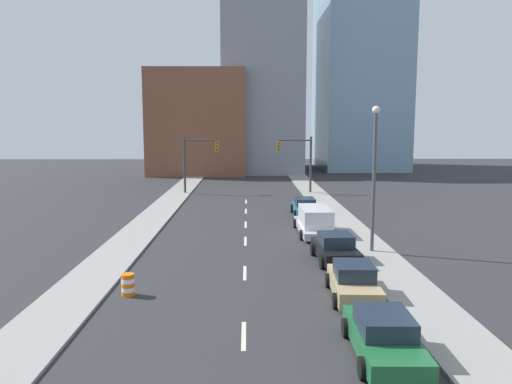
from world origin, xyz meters
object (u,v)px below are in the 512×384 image
sedan_tan (354,282)px  sedan_teal (305,207)px  box_truck_silver (315,221)px  traffic_signal_right (301,157)px  traffic_barrel (128,285)px  street_lamp (374,169)px  sedan_green (384,336)px  traffic_signal_left (194,157)px  sedan_black (336,249)px

sedan_tan → sedan_teal: size_ratio=0.92×
box_truck_silver → sedan_tan: bearing=-90.8°
traffic_signal_right → traffic_barrel: traffic_signal_right is taller
traffic_barrel → sedan_teal: bearing=62.7°
street_lamp → sedan_green: size_ratio=1.77×
sedan_green → box_truck_silver: bearing=90.7°
traffic_barrel → sedan_tan: bearing=-2.4°
traffic_signal_right → traffic_signal_left: bearing=180.0°
traffic_signal_right → sedan_black: traffic_signal_right is taller
box_truck_silver → traffic_barrel: bearing=-129.4°
sedan_green → sedan_black: size_ratio=1.08×
sedan_green → sedan_teal: sedan_teal is taller
traffic_barrel → sedan_tan: size_ratio=0.22×
street_lamp → box_truck_silver: (-2.58, 5.03, -3.94)m
traffic_signal_right → traffic_barrel: size_ratio=6.36×
traffic_signal_left → sedan_tan: (10.09, -32.41, -3.21)m
sedan_tan → box_truck_silver: 12.41m
traffic_signal_left → sedan_teal: traffic_signal_left is taller
sedan_black → sedan_teal: size_ratio=0.92×
traffic_barrel → traffic_signal_left: bearing=90.9°
box_truck_silver → sedan_teal: 6.88m
traffic_signal_right → sedan_teal: (-1.05, -13.13, -3.22)m
traffic_signal_right → box_truck_silver: size_ratio=0.97×
traffic_barrel → sedan_tan: (9.60, -0.41, 0.20)m
traffic_signal_left → traffic_signal_right: size_ratio=1.00×
sedan_green → sedan_black: 11.03m
traffic_signal_right → sedan_black: (-0.98, -26.78, -3.19)m
traffic_signal_right → traffic_barrel: (-10.79, -32.00, -3.40)m
street_lamp → box_truck_silver: 6.90m
traffic_signal_right → sedan_green: bearing=-92.1°
street_lamp → sedan_tan: street_lamp is taller
traffic_barrel → box_truck_silver: size_ratio=0.15×
sedan_green → traffic_signal_left: bearing=106.1°
street_lamp → sedan_black: 5.07m
sedan_tan → sedan_teal: 19.28m
sedan_green → traffic_signal_right: bearing=89.3°
traffic_signal_left → box_truck_silver: 22.61m
sedan_black → traffic_barrel: bearing=-155.0°
traffic_signal_left → box_truck_silver: size_ratio=0.97×
sedan_teal → box_truck_silver: bearing=-91.1°
traffic_signal_left → traffic_signal_right: (11.28, 0.00, 0.00)m
traffic_signal_right → box_truck_silver: traffic_signal_right is taller
traffic_barrel → sedan_tan: sedan_tan is taller
sedan_tan → traffic_signal_left: bearing=110.0°
traffic_signal_left → street_lamp: bearing=-63.1°
traffic_signal_left → sedan_black: 28.88m
street_lamp → sedan_black: (-2.39, -1.75, -4.12)m
street_lamp → sedan_teal: bearing=101.7°
traffic_barrel → street_lamp: (12.21, 6.97, 4.33)m
sedan_teal → sedan_tan: bearing=-90.6°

